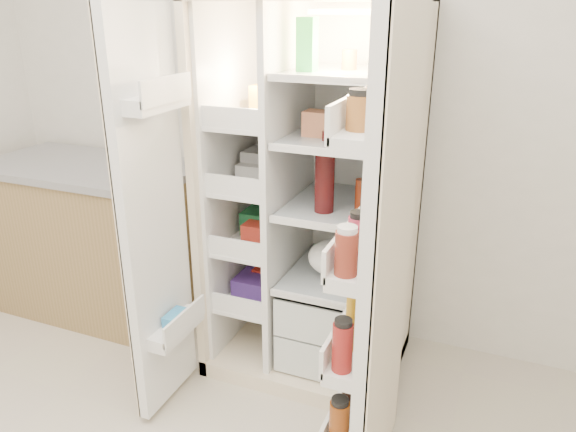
% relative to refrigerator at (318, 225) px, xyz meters
% --- Properties ---
extents(wall_back, '(4.00, 0.02, 2.70)m').
position_rel_refrigerator_xyz_m(wall_back, '(-0.14, 0.35, 0.61)').
color(wall_back, silver).
rests_on(wall_back, floor).
extents(refrigerator, '(0.92, 0.70, 1.80)m').
position_rel_refrigerator_xyz_m(refrigerator, '(0.00, 0.00, 0.00)').
color(refrigerator, beige).
rests_on(refrigerator, floor).
extents(freezer_door, '(0.15, 0.40, 1.72)m').
position_rel_refrigerator_xyz_m(freezer_door, '(-0.52, -0.60, 0.15)').
color(freezer_door, white).
rests_on(freezer_door, floor).
extents(fridge_door, '(0.17, 0.58, 1.72)m').
position_rel_refrigerator_xyz_m(fridge_door, '(0.46, -0.69, 0.13)').
color(fridge_door, white).
rests_on(fridge_door, floor).
extents(kitchen_counter, '(1.25, 0.67, 0.91)m').
position_rel_refrigerator_xyz_m(kitchen_counter, '(-1.37, -0.02, -0.29)').
color(kitchen_counter, olive).
rests_on(kitchen_counter, floor).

